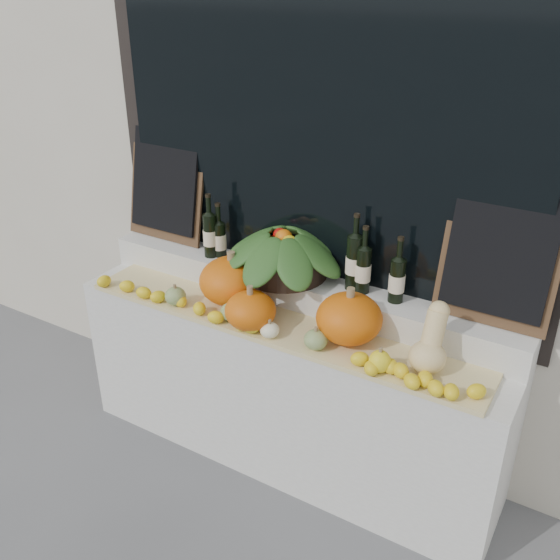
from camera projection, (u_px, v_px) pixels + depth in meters
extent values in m
cube|color=beige|center=(364.00, 11.00, 3.05)|extent=(7.00, 0.90, 4.50)
cube|color=black|center=(319.00, 100.00, 2.87)|extent=(2.40, 0.04, 2.10)
cube|color=black|center=(316.00, 101.00, 2.85)|extent=(2.20, 0.02, 2.00)
cube|color=silver|center=(287.00, 388.00, 3.32)|extent=(2.30, 0.55, 0.88)
cube|color=silver|center=(302.00, 291.00, 3.20)|extent=(2.30, 0.25, 0.16)
cube|color=tan|center=(275.00, 326.00, 3.02)|extent=(2.10, 0.32, 0.02)
ellipsoid|color=#DB610B|center=(232.00, 281.00, 3.16)|extent=(0.40, 0.40, 0.24)
ellipsoid|color=#DB610B|center=(349.00, 318.00, 2.83)|extent=(0.33, 0.33, 0.23)
ellipsoid|color=#DB610B|center=(250.00, 311.00, 2.95)|extent=(0.30, 0.30, 0.18)
ellipsoid|color=#E8C989|center=(427.00, 357.00, 2.63)|extent=(0.16, 0.16, 0.14)
cylinder|color=#E8C989|center=(434.00, 330.00, 2.62)|extent=(0.09, 0.14, 0.18)
sphere|color=#E8C989|center=(439.00, 311.00, 2.62)|extent=(0.09, 0.09, 0.09)
ellipsoid|color=#2F5F1C|center=(316.00, 340.00, 2.80)|extent=(0.11, 0.11, 0.09)
cylinder|color=olive|center=(316.00, 329.00, 2.78)|extent=(0.02, 0.02, 0.02)
ellipsoid|color=#2F5F1C|center=(230.00, 312.00, 3.03)|extent=(0.10, 0.10, 0.09)
cylinder|color=olive|center=(230.00, 302.00, 3.00)|extent=(0.02, 0.02, 0.02)
ellipsoid|color=#FFF8CB|center=(270.00, 330.00, 2.89)|extent=(0.09, 0.09, 0.07)
cylinder|color=olive|center=(270.00, 321.00, 2.87)|extent=(0.02, 0.02, 0.02)
ellipsoid|color=yellow|center=(251.00, 319.00, 2.92)|extent=(0.12, 0.12, 0.14)
cylinder|color=olive|center=(251.00, 304.00, 2.88)|extent=(0.02, 0.02, 0.02)
ellipsoid|color=#FFF8CB|center=(315.00, 342.00, 2.80)|extent=(0.09, 0.09, 0.07)
cylinder|color=olive|center=(316.00, 333.00, 2.78)|extent=(0.02, 0.02, 0.02)
ellipsoid|color=yellow|center=(380.00, 361.00, 2.64)|extent=(0.10, 0.10, 0.10)
cylinder|color=olive|center=(381.00, 349.00, 2.62)|extent=(0.02, 0.02, 0.02)
ellipsoid|color=#2F5F1C|center=(176.00, 296.00, 3.16)|extent=(0.11, 0.11, 0.10)
cylinder|color=olive|center=(175.00, 286.00, 3.14)|extent=(0.02, 0.02, 0.02)
cylinder|color=black|center=(284.00, 263.00, 3.17)|extent=(0.45, 0.45, 0.12)
cylinder|color=black|center=(210.00, 236.00, 3.34)|extent=(0.07, 0.07, 0.24)
cylinder|color=black|center=(208.00, 206.00, 3.26)|extent=(0.03, 0.03, 0.10)
cylinder|color=beige|center=(210.00, 237.00, 3.34)|extent=(0.08, 0.08, 0.08)
cylinder|color=black|center=(208.00, 196.00, 3.23)|extent=(0.03, 0.03, 0.02)
cylinder|color=black|center=(219.00, 240.00, 3.36)|extent=(0.07, 0.07, 0.19)
cylinder|color=black|center=(218.00, 215.00, 3.29)|extent=(0.03, 0.03, 0.10)
cylinder|color=beige|center=(219.00, 241.00, 3.36)|extent=(0.08, 0.08, 0.08)
cylinder|color=black|center=(218.00, 205.00, 3.26)|extent=(0.03, 0.03, 0.02)
cylinder|color=black|center=(354.00, 263.00, 2.99)|extent=(0.08, 0.08, 0.27)
cylinder|color=black|center=(356.00, 227.00, 2.91)|extent=(0.03, 0.03, 0.10)
cylinder|color=beige|center=(354.00, 265.00, 3.00)|extent=(0.08, 0.08, 0.08)
cylinder|color=black|center=(357.00, 215.00, 2.88)|extent=(0.03, 0.03, 0.02)
cylinder|color=black|center=(363.00, 271.00, 2.97)|extent=(0.07, 0.07, 0.23)
cylinder|color=black|center=(365.00, 239.00, 2.90)|extent=(0.03, 0.03, 0.10)
cylinder|color=beige|center=(363.00, 272.00, 2.98)|extent=(0.08, 0.08, 0.08)
cylinder|color=black|center=(366.00, 228.00, 2.87)|extent=(0.03, 0.03, 0.02)
cylinder|color=black|center=(397.00, 281.00, 2.89)|extent=(0.07, 0.07, 0.21)
cylinder|color=black|center=(400.00, 250.00, 2.82)|extent=(0.03, 0.03, 0.10)
cylinder|color=beige|center=(397.00, 283.00, 2.90)|extent=(0.08, 0.08, 0.08)
cylinder|color=black|center=(401.00, 239.00, 2.79)|extent=(0.03, 0.03, 0.02)
cube|color=#4C331E|center=(167.00, 186.00, 3.50)|extent=(0.50, 0.14, 0.61)
cube|color=black|center=(164.00, 181.00, 3.48)|extent=(0.44, 0.13, 0.55)
cube|color=#4C331E|center=(500.00, 257.00, 2.66)|extent=(0.50, 0.14, 0.61)
cube|color=black|center=(500.00, 251.00, 2.63)|extent=(0.44, 0.13, 0.55)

